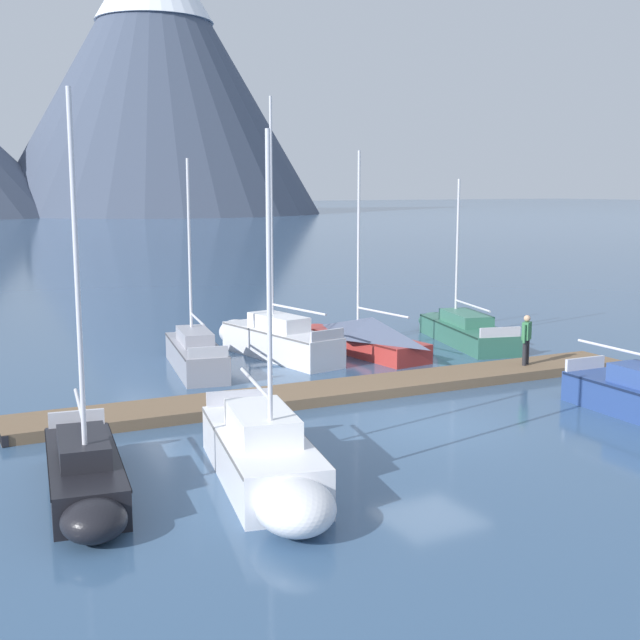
# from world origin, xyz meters

# --- Properties ---
(ground_plane) EXTENTS (700.00, 700.00, 0.00)m
(ground_plane) POSITION_xyz_m (0.00, 0.00, 0.00)
(ground_plane) COLOR #38567A
(mountain_shoulder_ridge) EXTENTS (79.80, 79.80, 68.89)m
(mountain_shoulder_ridge) POSITION_xyz_m (53.04, 185.00, 35.36)
(mountain_shoulder_ridge) COLOR #424C60
(mountain_shoulder_ridge) RESTS_ON ground
(dock) EXTENTS (20.19, 3.08, 0.30)m
(dock) POSITION_xyz_m (0.00, 4.00, 0.15)
(dock) COLOR brown
(dock) RESTS_ON ground
(sailboat_nearest_berth) EXTENTS (2.17, 5.65, 8.01)m
(sailboat_nearest_berth) POSITION_xyz_m (-9.10, -0.77, 0.53)
(sailboat_nearest_berth) COLOR black
(sailboat_nearest_berth) RESTS_ON ground
(sailboat_second_berth) EXTENTS (2.97, 6.62, 7.29)m
(sailboat_second_berth) POSITION_xyz_m (-5.67, -2.01, 0.63)
(sailboat_second_berth) COLOR white
(sailboat_second_berth) RESTS_ON ground
(sailboat_mid_dock_port) EXTENTS (2.56, 6.57, 7.18)m
(sailboat_mid_dock_port) POSITION_xyz_m (-2.85, 9.96, 0.58)
(sailboat_mid_dock_port) COLOR #93939E
(sailboat_mid_dock_port) RESTS_ON ground
(sailboat_mid_dock_starboard) EXTENTS (2.42, 6.82, 9.41)m
(sailboat_mid_dock_starboard) POSITION_xyz_m (0.44, 10.35, 0.67)
(sailboat_mid_dock_starboard) COLOR silver
(sailboat_mid_dock_starboard) RESTS_ON ground
(sailboat_far_berth) EXTENTS (2.33, 7.03, 7.54)m
(sailboat_far_berth) POSITION_xyz_m (3.67, 9.31, 0.69)
(sailboat_far_berth) COLOR #B2332D
(sailboat_far_berth) RESTS_ON ground
(sailboat_end_of_dock) EXTENTS (3.52, 7.52, 6.54)m
(sailboat_end_of_dock) POSITION_xyz_m (8.45, 9.40, 0.51)
(sailboat_end_of_dock) COLOR #336B56
(sailboat_end_of_dock) RESTS_ON ground
(person_on_dock) EXTENTS (0.53, 0.38, 1.69)m
(person_on_dock) POSITION_xyz_m (6.58, 3.63, 1.26)
(person_on_dock) COLOR #232328
(person_on_dock) RESTS_ON dock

